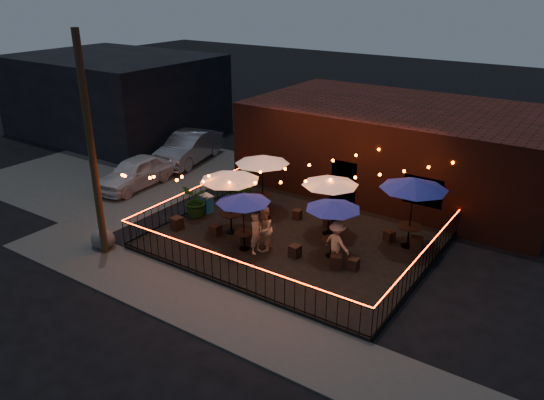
{
  "coord_description": "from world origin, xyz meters",
  "views": [
    {
      "loc": [
        9.51,
        -13.53,
        9.39
      ],
      "look_at": [
        -1.19,
        2.23,
        1.44
      ],
      "focal_mm": 35.0,
      "sensor_mm": 36.0,
      "label": 1
    }
  ],
  "objects_px": {
    "cafe_table_2": "(243,199)",
    "cafe_table_3": "(330,181)",
    "utility_pole": "(91,149)",
    "cafe_table_4": "(333,206)",
    "cooler": "(207,203)",
    "cafe_table_5": "(414,185)",
    "cafe_table_1": "(262,160)",
    "boulder": "(103,239)",
    "cafe_table_0": "(230,176)"
  },
  "relations": [
    {
      "from": "utility_pole",
      "to": "cafe_table_1",
      "type": "bearing_deg",
      "value": 65.48
    },
    {
      "from": "cafe_table_2",
      "to": "cooler",
      "type": "xyz_separation_m",
      "value": [
        -3.38,
        1.82,
        -1.62
      ]
    },
    {
      "from": "cafe_table_1",
      "to": "cafe_table_3",
      "type": "distance_m",
      "value": 3.43
    },
    {
      "from": "cafe_table_0",
      "to": "cafe_table_5",
      "type": "bearing_deg",
      "value": 23.78
    },
    {
      "from": "utility_pole",
      "to": "cafe_table_2",
      "type": "height_order",
      "value": "utility_pole"
    },
    {
      "from": "cafe_table_2",
      "to": "boulder",
      "type": "relative_size",
      "value": 2.34
    },
    {
      "from": "cooler",
      "to": "cafe_table_2",
      "type": "bearing_deg",
      "value": -11.62
    },
    {
      "from": "utility_pole",
      "to": "cafe_table_3",
      "type": "height_order",
      "value": "utility_pole"
    },
    {
      "from": "cafe_table_4",
      "to": "cafe_table_2",
      "type": "bearing_deg",
      "value": -155.45
    },
    {
      "from": "utility_pole",
      "to": "cafe_table_4",
      "type": "height_order",
      "value": "utility_pole"
    },
    {
      "from": "cafe_table_3",
      "to": "cafe_table_2",
      "type": "bearing_deg",
      "value": -123.91
    },
    {
      "from": "cafe_table_1",
      "to": "cafe_table_2",
      "type": "xyz_separation_m",
      "value": [
        1.46,
        -3.26,
        -0.29
      ]
    },
    {
      "from": "cafe_table_0",
      "to": "cafe_table_1",
      "type": "distance_m",
      "value": 2.4
    },
    {
      "from": "utility_pole",
      "to": "cafe_table_5",
      "type": "distance_m",
      "value": 11.35
    },
    {
      "from": "boulder",
      "to": "cafe_table_4",
      "type": "bearing_deg",
      "value": 28.05
    },
    {
      "from": "cafe_table_1",
      "to": "cafe_table_4",
      "type": "distance_m",
      "value": 4.79
    },
    {
      "from": "cafe_table_2",
      "to": "cooler",
      "type": "bearing_deg",
      "value": 151.71
    },
    {
      "from": "cafe_table_0",
      "to": "boulder",
      "type": "xyz_separation_m",
      "value": [
        -3.34,
        -3.55,
        -2.12
      ]
    },
    {
      "from": "cafe_table_0",
      "to": "boulder",
      "type": "height_order",
      "value": "cafe_table_0"
    },
    {
      "from": "cafe_table_2",
      "to": "cafe_table_4",
      "type": "distance_m",
      "value": 3.19
    },
    {
      "from": "cafe_table_4",
      "to": "boulder",
      "type": "xyz_separation_m",
      "value": [
        -7.53,
        -4.01,
        -1.77
      ]
    },
    {
      "from": "cafe_table_0",
      "to": "cafe_table_1",
      "type": "bearing_deg",
      "value": 94.18
    },
    {
      "from": "cafe_table_1",
      "to": "cafe_table_2",
      "type": "height_order",
      "value": "cafe_table_1"
    },
    {
      "from": "utility_pole",
      "to": "cafe_table_5",
      "type": "relative_size",
      "value": 2.46
    },
    {
      "from": "cafe_table_0",
      "to": "cafe_table_2",
      "type": "distance_m",
      "value": 1.59
    },
    {
      "from": "cafe_table_0",
      "to": "cafe_table_5",
      "type": "height_order",
      "value": "cafe_table_5"
    },
    {
      "from": "utility_pole",
      "to": "cafe_table_0",
      "type": "bearing_deg",
      "value": 51.6
    },
    {
      "from": "utility_pole",
      "to": "cafe_table_4",
      "type": "distance_m",
      "value": 8.55
    },
    {
      "from": "cafe_table_2",
      "to": "cafe_table_4",
      "type": "height_order",
      "value": "cafe_table_2"
    },
    {
      "from": "boulder",
      "to": "cafe_table_0",
      "type": "bearing_deg",
      "value": 46.78
    },
    {
      "from": "utility_pole",
      "to": "cafe_table_3",
      "type": "bearing_deg",
      "value": 42.97
    },
    {
      "from": "cafe_table_2",
      "to": "cafe_table_5",
      "type": "xyz_separation_m",
      "value": [
        4.92,
        3.6,
        0.47
      ]
    },
    {
      "from": "boulder",
      "to": "cafe_table_5",
      "type": "bearing_deg",
      "value": 33.36
    },
    {
      "from": "cafe_table_2",
      "to": "cafe_table_5",
      "type": "distance_m",
      "value": 6.12
    },
    {
      "from": "cafe_table_1",
      "to": "cafe_table_4",
      "type": "height_order",
      "value": "cafe_table_1"
    },
    {
      "from": "cafe_table_2",
      "to": "cafe_table_3",
      "type": "relative_size",
      "value": 0.87
    },
    {
      "from": "cafe_table_2",
      "to": "cafe_table_3",
      "type": "bearing_deg",
      "value": 56.09
    },
    {
      "from": "cafe_table_0",
      "to": "boulder",
      "type": "bearing_deg",
      "value": -133.22
    },
    {
      "from": "cafe_table_3",
      "to": "boulder",
      "type": "relative_size",
      "value": 2.69
    },
    {
      "from": "utility_pole",
      "to": "cooler",
      "type": "relative_size",
      "value": 10.43
    },
    {
      "from": "utility_pole",
      "to": "boulder",
      "type": "bearing_deg",
      "value": 147.29
    },
    {
      "from": "cafe_table_5",
      "to": "utility_pole",
      "type": "bearing_deg",
      "value": -144.72
    },
    {
      "from": "cafe_table_1",
      "to": "cafe_table_5",
      "type": "distance_m",
      "value": 6.4
    },
    {
      "from": "cafe_table_5",
      "to": "boulder",
      "type": "relative_size",
      "value": 3.47
    },
    {
      "from": "cafe_table_5",
      "to": "cooler",
      "type": "distance_m",
      "value": 8.74
    },
    {
      "from": "cafe_table_2",
      "to": "cooler",
      "type": "distance_m",
      "value": 4.16
    },
    {
      "from": "utility_pole",
      "to": "cafe_table_5",
      "type": "xyz_separation_m",
      "value": [
        9.2,
        6.51,
        -1.38
      ]
    },
    {
      "from": "cafe_table_5",
      "to": "cafe_table_2",
      "type": "bearing_deg",
      "value": -143.81
    },
    {
      "from": "cafe_table_0",
      "to": "cafe_table_1",
      "type": "relative_size",
      "value": 0.97
    },
    {
      "from": "cafe_table_4",
      "to": "cooler",
      "type": "distance_m",
      "value": 6.5
    }
  ]
}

